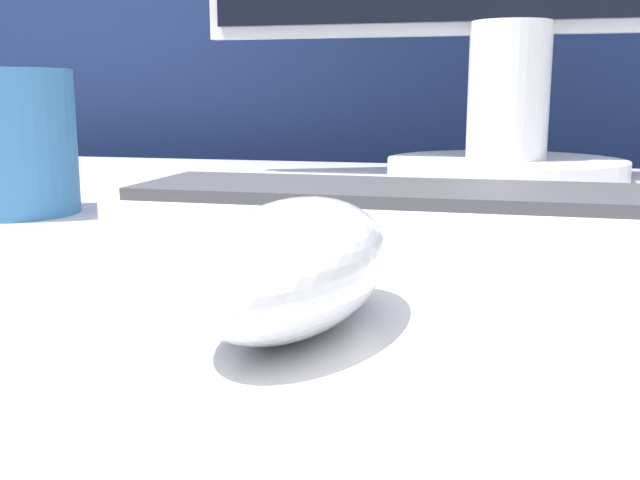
{
  "coord_description": "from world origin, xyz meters",
  "views": [
    {
      "loc": [
        0.03,
        -0.48,
        0.86
      ],
      "look_at": [
        -0.04,
        -0.19,
        0.8
      ],
      "focal_mm": 42.0,
      "sensor_mm": 36.0,
      "label": 1
    }
  ],
  "objects": [
    {
      "name": "keyboard",
      "position": [
        -0.02,
        0.01,
        0.79
      ],
      "size": [
        0.4,
        0.13,
        0.02
      ],
      "rotation": [
        0.0,
        0.0,
        -0.01
      ],
      "color": "silver",
      "rests_on": "desk"
    },
    {
      "name": "partition_panel",
      "position": [
        0.0,
        0.56,
        0.75
      ],
      "size": [
        5.0,
        0.03,
        1.49
      ],
      "color": "navy",
      "rests_on": "ground_plane"
    },
    {
      "name": "computer_mouse_near",
      "position": [
        -0.04,
        -0.23,
        0.8
      ],
      "size": [
        0.07,
        0.13,
        0.05
      ],
      "rotation": [
        0.0,
        0.0,
        -0.14
      ],
      "color": "silver",
      "rests_on": "desk"
    },
    {
      "name": "mug",
      "position": [
        -0.3,
        -0.02,
        0.83
      ],
      "size": [
        0.09,
        0.09,
        0.1
      ],
      "color": "teal",
      "rests_on": "desk"
    }
  ]
}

